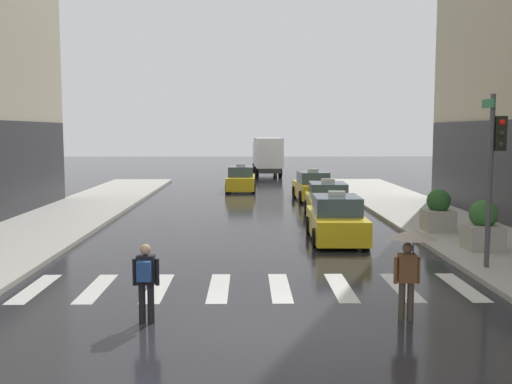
{
  "coord_description": "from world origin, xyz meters",
  "views": [
    {
      "loc": [
        -0.06,
        -11.51,
        3.94
      ],
      "look_at": [
        0.24,
        8.0,
        1.91
      ],
      "focal_mm": 41.23,
      "sensor_mm": 36.0,
      "label": 1
    }
  ],
  "objects": [
    {
      "name": "box_truck",
      "position": [
        1.73,
        40.27,
        1.85
      ],
      "size": [
        2.55,
        7.63,
        3.35
      ],
      "color": "#2D2D2D",
      "rests_on": "ground"
    },
    {
      "name": "crosswalk_markings",
      "position": [
        -0.0,
        3.0,
        0.0
      ],
      "size": [
        11.3,
        2.8,
        0.01
      ],
      "color": "silver",
      "rests_on": "ground"
    },
    {
      "name": "ground_plane",
      "position": [
        0.0,
        0.0,
        0.0
      ],
      "size": [
        160.0,
        160.0,
        0.0
      ],
      "primitive_type": "plane",
      "color": "#26262B"
    },
    {
      "name": "pedestrian_with_backpack",
      "position": [
        -2.13,
        0.26,
        0.97
      ],
      "size": [
        0.55,
        0.43,
        1.65
      ],
      "color": "black",
      "rests_on": "ground"
    },
    {
      "name": "taxi_fourth",
      "position": [
        -0.46,
        27.24,
        0.72
      ],
      "size": [
        2.0,
        4.57,
        1.8
      ],
      "color": "yellow",
      "rests_on": "ground"
    },
    {
      "name": "traffic_light_pole",
      "position": [
        6.75,
        4.53,
        3.26
      ],
      "size": [
        0.44,
        0.84,
        4.8
      ],
      "color": "#47474C",
      "rests_on": "curb_right"
    },
    {
      "name": "pedestrian_with_umbrella",
      "position": [
        3.33,
        0.37,
        1.52
      ],
      "size": [
        0.96,
        0.96,
        1.94
      ],
      "color": "#473D33",
      "rests_on": "ground"
    },
    {
      "name": "taxi_lead",
      "position": [
        3.17,
        9.47,
        0.72
      ],
      "size": [
        2.01,
        4.58,
        1.8
      ],
      "color": "yellow",
      "rests_on": "ground"
    },
    {
      "name": "taxi_third",
      "position": [
        3.72,
        22.08,
        0.72
      ],
      "size": [
        2.13,
        4.63,
        1.8
      ],
      "color": "gold",
      "rests_on": "ground"
    },
    {
      "name": "planter_mid_block",
      "position": [
        7.24,
        10.56,
        0.87
      ],
      "size": [
        1.1,
        1.1,
        1.6
      ],
      "color": "#A8A399",
      "rests_on": "curb_right"
    },
    {
      "name": "taxi_second",
      "position": [
        3.6,
        14.91,
        0.72
      ],
      "size": [
        2.08,
        4.61,
        1.8
      ],
      "color": "yellow",
      "rests_on": "ground"
    },
    {
      "name": "planter_near_corner",
      "position": [
        7.52,
        6.99,
        0.87
      ],
      "size": [
        1.1,
        1.1,
        1.6
      ],
      "color": "#A8A399",
      "rests_on": "curb_right"
    }
  ]
}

